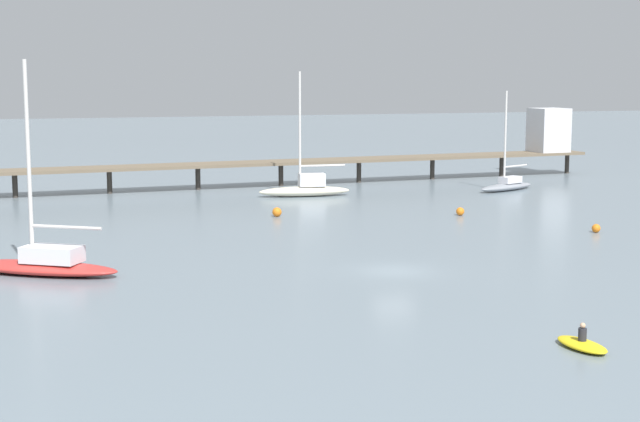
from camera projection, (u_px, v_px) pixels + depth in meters
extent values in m
plane|color=slate|center=(394.00, 271.00, 57.37)|extent=(400.00, 400.00, 0.00)
cube|color=brown|center=(240.00, 164.00, 98.10)|extent=(80.78, 9.87, 0.30)
cylinder|color=#38332D|center=(15.00, 186.00, 90.55)|extent=(0.50, 0.50, 2.28)
cylinder|color=#38332D|center=(109.00, 182.00, 93.64)|extent=(0.50, 0.50, 2.28)
cylinder|color=#38332D|center=(198.00, 178.00, 96.74)|extent=(0.50, 0.50, 2.28)
cylinder|color=#38332D|center=(281.00, 175.00, 99.83)|extent=(0.50, 0.50, 2.28)
cylinder|color=#38332D|center=(359.00, 172.00, 102.93)|extent=(0.50, 0.50, 2.28)
cylinder|color=#38332D|center=(432.00, 169.00, 106.02)|extent=(0.50, 0.50, 2.28)
cylinder|color=#38332D|center=(502.00, 166.00, 109.12)|extent=(0.50, 0.50, 2.28)
cylinder|color=#38332D|center=(567.00, 163.00, 112.21)|extent=(0.50, 0.50, 2.28)
cube|color=silver|center=(549.00, 130.00, 110.70)|extent=(3.93, 3.93, 4.97)
ellipsoid|color=red|center=(41.00, 268.00, 56.49)|extent=(9.71, 7.36, 0.74)
cube|color=silver|center=(52.00, 254.00, 56.17)|extent=(3.81, 3.31, 0.95)
cylinder|color=silver|center=(29.00, 162.00, 55.73)|extent=(0.24, 0.24, 11.66)
cylinder|color=silver|center=(66.00, 227.00, 55.70)|extent=(3.90, 2.50, 0.19)
ellipsoid|color=beige|center=(305.00, 191.00, 91.62)|extent=(8.85, 2.73, 0.95)
cube|color=silver|center=(312.00, 180.00, 91.60)|extent=(2.57, 1.58, 1.22)
cylinder|color=silver|center=(300.00, 129.00, 90.70)|extent=(0.22, 0.22, 10.76)
cylinder|color=silver|center=(322.00, 166.00, 91.61)|extent=(4.33, 0.58, 0.18)
ellipsoid|color=gray|center=(506.00, 187.00, 96.06)|extent=(7.54, 4.57, 0.72)
cube|color=silver|center=(510.00, 180.00, 96.35)|extent=(2.60, 2.01, 0.65)
cylinder|color=silver|center=(505.00, 137.00, 95.12)|extent=(0.21, 0.21, 9.13)
cylinder|color=silver|center=(516.00, 166.00, 96.66)|extent=(3.26, 1.57, 0.17)
ellipsoid|color=yellow|center=(582.00, 345.00, 41.30)|extent=(1.65, 3.03, 0.35)
cylinder|color=#26262D|center=(582.00, 334.00, 41.24)|extent=(0.40, 0.40, 0.55)
sphere|color=tan|center=(583.00, 325.00, 41.18)|extent=(0.24, 0.24, 0.24)
sphere|color=orange|center=(596.00, 228.00, 71.04)|extent=(0.63, 0.63, 0.63)
sphere|color=orange|center=(460.00, 211.00, 79.45)|extent=(0.67, 0.67, 0.67)
sphere|color=orange|center=(277.00, 212.00, 78.79)|extent=(0.76, 0.76, 0.76)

